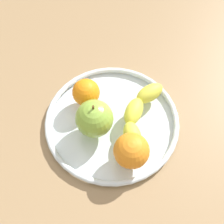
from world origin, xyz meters
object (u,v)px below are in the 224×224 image
apple (94,119)px  orange_front_right (131,151)px  fruit_bowl (112,121)px  orange_back_left (86,92)px  banana (139,115)px

apple → orange_front_right: size_ratio=1.22×
fruit_bowl → orange_back_left: bearing=-112.7°
orange_front_right → orange_back_left: bearing=-127.5°
banana → orange_front_right: orange_front_right is taller
fruit_bowl → apple: size_ratio=3.41×
banana → orange_back_left: (-1.06, -12.30, 1.21)cm
orange_front_right → apple: bearing=-114.8°
fruit_bowl → orange_front_right: size_ratio=4.17×
banana → apple: size_ratio=2.26×
orange_back_left → orange_front_right: (10.21, 13.29, 0.51)cm
fruit_bowl → apple: bearing=-41.3°
fruit_bowl → banana: banana is taller
fruit_bowl → orange_back_left: size_ratio=4.87×
apple → orange_front_right: bearing=65.2°
orange_back_left → apple: bearing=34.9°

